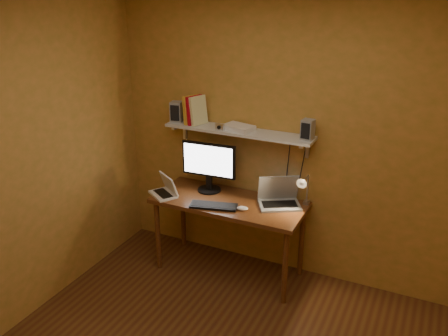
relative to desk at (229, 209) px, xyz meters
The scene contains 14 objects.
room 1.50m from the desk, 70.25° to the right, with size 3.44×3.24×2.64m.
desk is the anchor object (origin of this frame).
wall_shelf 0.72m from the desk, 90.00° to the left, with size 1.40×0.25×0.21m.
monitor 0.46m from the desk, 155.39° to the left, with size 0.53×0.24×0.48m.
laptop 0.48m from the desk, 16.28° to the left, with size 0.44×0.41×0.27m.
netbook 0.62m from the desk, 166.78° to the right, with size 0.33×0.31×0.20m.
keyboard 0.21m from the desk, 110.98° to the right, with size 0.42×0.14×0.02m, color black.
mouse 0.25m from the desk, 33.85° to the right, with size 0.10×0.06×0.04m, color white.
desk_lamp 0.73m from the desk, 10.81° to the left, with size 0.09×0.23×0.38m.
speaker_left 1.05m from the desk, 163.48° to the left, with size 0.11×0.11×0.19m, color gray.
speaker_right 1.04m from the desk, 16.46° to the left, with size 0.10×0.10×0.17m, color gray.
books 0.97m from the desk, 156.29° to the left, with size 0.19×0.19×0.27m.
shelf_camera 0.76m from the desk, 141.34° to the left, with size 0.09×0.05×0.05m.
router 0.76m from the desk, 89.06° to the left, with size 0.27×0.18×0.04m, color white.
Camera 1 is at (1.19, -2.28, 2.63)m, focal length 38.00 mm.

